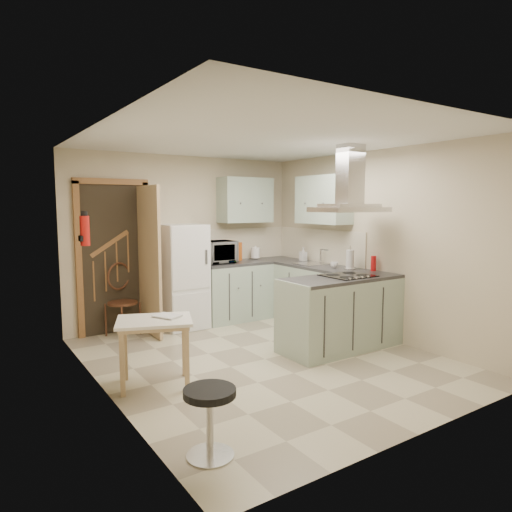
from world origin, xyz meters
TOP-DOWN VIEW (x-y plane):
  - floor at (0.00, 0.00)m, footprint 4.20×4.20m
  - ceiling at (0.00, 0.00)m, footprint 4.20×4.20m
  - back_wall at (0.00, 2.10)m, footprint 3.60×0.00m
  - left_wall at (-1.80, 0.00)m, footprint 0.00×4.20m
  - right_wall at (1.80, 0.00)m, footprint 0.00×4.20m
  - doorway at (-1.10, 2.07)m, footprint 1.10×0.12m
  - fridge at (-0.20, 1.80)m, footprint 0.60×0.60m
  - counter_back at (0.66, 1.80)m, footprint 1.08×0.60m
  - counter_right at (1.50, 1.12)m, footprint 0.60×1.95m
  - splashback at (0.96, 2.09)m, footprint 1.68×0.02m
  - wall_cabinet_back at (0.95, 1.93)m, footprint 0.85×0.35m
  - wall_cabinet_right at (1.62, 0.85)m, footprint 0.35×0.90m
  - peninsula at (1.02, -0.18)m, footprint 1.55×0.65m
  - hob at (1.12, -0.18)m, footprint 0.58×0.50m
  - extractor_hood at (1.12, -0.18)m, footprint 0.90×0.55m
  - sink at (1.50, 0.95)m, footprint 0.45×0.40m
  - fire_extinguisher at (-1.74, 0.90)m, footprint 0.10×0.10m
  - drop_leaf_table at (-1.34, -0.03)m, footprint 0.86×0.76m
  - bentwood_chair at (-1.06, 1.88)m, footprint 0.53×0.53m
  - stool at (-1.49, -1.47)m, footprint 0.43×0.43m
  - microwave at (0.34, 1.83)m, footprint 0.61×0.42m
  - kettle at (1.14, 1.93)m, footprint 0.16×0.16m
  - cereal_box at (0.81, 1.98)m, footprint 0.11×0.20m
  - soap_bottle at (1.65, 1.33)m, footprint 0.10×0.10m
  - paper_towel at (1.58, 0.25)m, footprint 0.13×0.13m
  - cup at (1.48, 0.45)m, footprint 0.14×0.14m
  - red_bottle at (1.72, -0.05)m, footprint 0.09×0.09m
  - book at (-1.28, -0.06)m, footprint 0.28×0.31m

SIDE VIEW (x-z plane):
  - floor at x=0.00m, z-range 0.00..0.00m
  - stool at x=-1.49m, z-range 0.00..0.50m
  - drop_leaf_table at x=-1.34m, z-range 0.00..0.67m
  - bentwood_chair at x=-1.06m, z-range 0.00..0.90m
  - counter_back at x=0.66m, z-range 0.00..0.90m
  - counter_right at x=1.50m, z-range 0.00..0.90m
  - peninsula at x=1.02m, z-range 0.00..0.90m
  - book at x=-1.28m, z-range 0.67..0.78m
  - fridge at x=-0.20m, z-range 0.00..1.50m
  - sink at x=1.50m, z-range 0.90..0.91m
  - hob at x=1.12m, z-range 0.90..0.91m
  - cup at x=1.48m, z-range 0.90..0.98m
  - red_bottle at x=1.72m, z-range 0.90..1.10m
  - soap_bottle at x=1.65m, z-range 0.90..1.11m
  - kettle at x=1.14m, z-range 0.90..1.11m
  - paper_towel at x=1.58m, z-range 0.90..1.17m
  - cereal_box at x=0.81m, z-range 0.90..1.19m
  - doorway at x=-1.10m, z-range 0.00..2.10m
  - microwave at x=0.34m, z-range 0.90..1.23m
  - splashback at x=0.96m, z-range 0.90..1.40m
  - back_wall at x=0.00m, z-range -0.55..3.05m
  - left_wall at x=-1.80m, z-range -0.85..3.35m
  - right_wall at x=1.80m, z-range -0.85..3.35m
  - fire_extinguisher at x=-1.74m, z-range 1.34..1.66m
  - extractor_hood at x=1.12m, z-range 1.67..1.77m
  - wall_cabinet_back at x=0.95m, z-range 1.50..2.20m
  - wall_cabinet_right at x=1.62m, z-range 1.50..2.20m
  - ceiling at x=0.00m, z-range 2.50..2.50m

